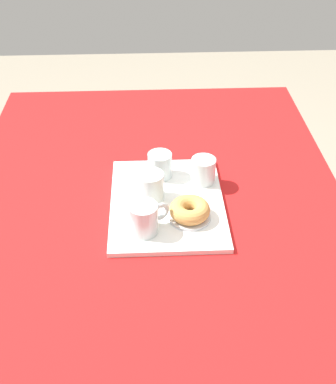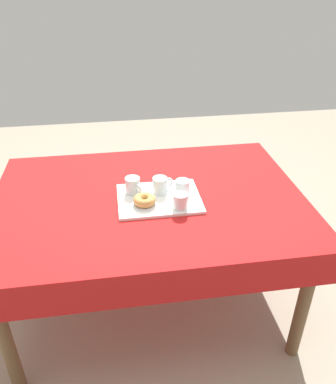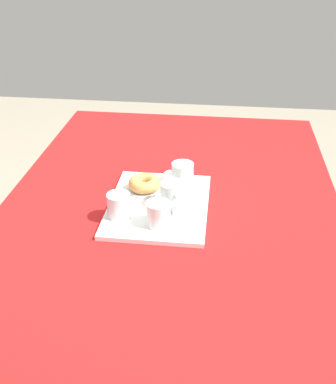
# 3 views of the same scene
# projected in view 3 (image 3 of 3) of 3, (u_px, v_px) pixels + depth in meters

# --- Properties ---
(ground_plane) EXTENTS (6.00, 6.00, 0.00)m
(ground_plane) POSITION_uv_depth(u_px,v_px,m) (171.00, 356.00, 1.91)
(ground_plane) COLOR gray
(dining_table) EXTENTS (1.54, 1.09, 0.74)m
(dining_table) POSITION_uv_depth(u_px,v_px,m) (171.00, 221.00, 1.58)
(dining_table) COLOR red
(dining_table) RESTS_ON ground
(serving_tray) EXTENTS (0.40, 0.31, 0.01)m
(serving_tray) POSITION_uv_depth(u_px,v_px,m) (159.00, 205.00, 1.50)
(serving_tray) COLOR white
(serving_tray) RESTS_ON dining_table
(tea_mug_left) EXTENTS (0.11, 0.07, 0.08)m
(tea_mug_left) POSITION_uv_depth(u_px,v_px,m) (172.00, 196.00, 1.46)
(tea_mug_left) COLOR silver
(tea_mug_left) RESTS_ON serving_tray
(tea_mug_right) EXTENTS (0.08, 0.11, 0.08)m
(tea_mug_right) POSITION_uv_depth(u_px,v_px,m) (182.00, 176.00, 1.57)
(tea_mug_right) COLOR silver
(tea_mug_right) RESTS_ON serving_tray
(water_glass_near) EXTENTS (0.07, 0.07, 0.08)m
(water_glass_near) POSITION_uv_depth(u_px,v_px,m) (158.00, 215.00, 1.37)
(water_glass_near) COLOR silver
(water_glass_near) RESTS_ON serving_tray
(water_glass_far) EXTENTS (0.07, 0.07, 0.08)m
(water_glass_far) POSITION_uv_depth(u_px,v_px,m) (119.00, 206.00, 1.41)
(water_glass_far) COLOR silver
(water_glass_far) RESTS_ON serving_tray
(donut_plate_left) EXTENTS (0.11, 0.11, 0.01)m
(donut_plate_left) POSITION_uv_depth(u_px,v_px,m) (145.00, 190.00, 1.56)
(donut_plate_left) COLOR silver
(donut_plate_left) RESTS_ON serving_tray
(sugar_donut_left) EXTENTS (0.11, 0.11, 0.04)m
(sugar_donut_left) POSITION_uv_depth(u_px,v_px,m) (145.00, 183.00, 1.55)
(sugar_donut_left) COLOR tan
(sugar_donut_left) RESTS_ON donut_plate_left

